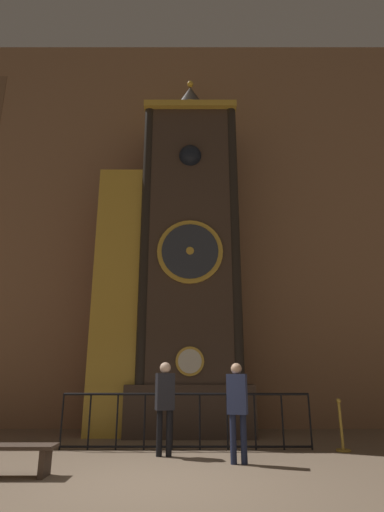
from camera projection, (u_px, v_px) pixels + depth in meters
ground_plane at (155, 484)px, 5.51m from camera, size 28.00×28.00×0.00m
cathedral_back_wall at (175, 213)px, 13.09m from camera, size 24.00×0.32×13.12m
clock_tower at (177, 263)px, 11.20m from camera, size 4.15×1.78×10.60m
railing_fence at (188, 418)px, 8.18m from camera, size 5.13×0.05×1.09m
visitor_near at (167, 398)px, 7.65m from camera, size 0.39×0.31×1.68m
visitor_far at (239, 402)px, 7.01m from camera, size 0.39×0.30×1.65m
stanchion_post at (344, 434)px, 7.93m from camera, size 0.28×0.28×0.99m
visitor_bench at (13, 454)px, 5.99m from camera, size 1.34×0.40×0.44m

